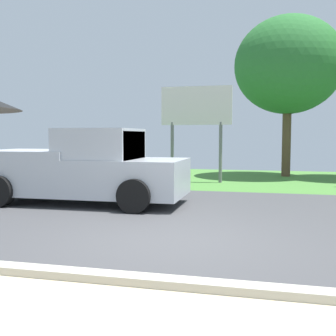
{
  "coord_description": "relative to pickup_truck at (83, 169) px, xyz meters",
  "views": [
    {
      "loc": [
        1.47,
        -6.33,
        1.7
      ],
      "look_at": [
        -0.28,
        1.0,
        1.1
      ],
      "focal_mm": 43.27,
      "sensor_mm": 36.0,
      "label": 1
    }
  ],
  "objects": [
    {
      "name": "ground_plane",
      "position": [
        2.97,
        -0.14,
        -0.92
      ],
      "size": [
        40.0,
        22.0,
        0.2
      ],
      "color": "#424244"
    },
    {
      "name": "roadside_billboard",
      "position": [
        2.0,
        5.31,
        1.68
      ],
      "size": [
        2.6,
        0.12,
        3.5
      ],
      "color": "slate",
      "rests_on": "ground_plane"
    },
    {
      "name": "tree_left_far",
      "position": [
        5.34,
        8.22,
        3.72
      ],
      "size": [
        4.4,
        4.4,
        6.6
      ],
      "color": "brown",
      "rests_on": "ground_plane"
    },
    {
      "name": "pickup_truck",
      "position": [
        0.0,
        0.0,
        0.0
      ],
      "size": [
        5.2,
        2.28,
        1.88
      ],
      "rotation": [
        0.0,
        0.0,
        0.01
      ],
      "color": "#ADB2BA",
      "rests_on": "ground_plane"
    }
  ]
}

